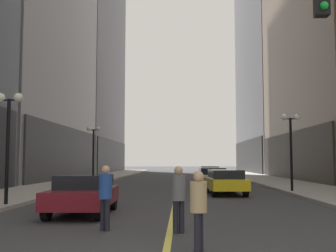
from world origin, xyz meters
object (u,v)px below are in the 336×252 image
pedestrian_in_grey_suit (179,194)px  street_lamp_left_far (93,142)px  car_yellow (225,181)px  pedestrian_in_tan_trench (199,205)px  pedestrian_in_blue_hoodie (105,193)px  car_maroon (84,193)px  street_lamp_right_mid (291,135)px  street_lamp_left_near (8,123)px  car_white (212,176)px  car_red (209,173)px

pedestrian_in_grey_suit → street_lamp_left_far: size_ratio=0.37×
car_yellow → pedestrian_in_tan_trench: size_ratio=2.98×
pedestrian_in_blue_hoodie → street_lamp_left_far: street_lamp_left_far is taller
pedestrian_in_blue_hoodie → car_maroon: bearing=112.5°
car_maroon → pedestrian_in_blue_hoodie: (1.31, -3.17, 0.25)m
pedestrian_in_blue_hoodie → street_lamp_right_mid: bearing=57.3°
car_maroon → street_lamp_left_near: bearing=152.1°
car_maroon → car_white: size_ratio=0.89×
car_white → pedestrian_in_grey_suit: bearing=-96.6°
street_lamp_left_near → car_white: bearing=57.0°
pedestrian_in_tan_trench → street_lamp_left_near: 10.50m
car_white → street_lamp_right_mid: (3.98, -6.03, 2.54)m
car_red → pedestrian_in_tan_trench: size_ratio=3.02×
street_lamp_right_mid → car_white: bearing=123.4°
car_yellow → pedestrian_in_blue_hoodie: bearing=-110.2°
car_maroon → street_lamp_left_near: 4.62m
car_yellow → car_white: same height
car_red → pedestrian_in_grey_suit: size_ratio=2.90×
pedestrian_in_grey_suit → pedestrian_in_tan_trench: 2.15m
car_white → car_red: size_ratio=0.97×
pedestrian_in_tan_trench → pedestrian_in_blue_hoodie: (-2.31, 2.45, 0.05)m
car_white → street_lamp_left_near: street_lamp_left_near is taller
car_white → pedestrian_in_grey_suit: size_ratio=2.82×
street_lamp_left_near → street_lamp_left_far: 15.50m
pedestrian_in_blue_hoodie → street_lamp_left_far: (-4.73, 20.48, 2.29)m
car_red → car_yellow: bearing=-90.6°
pedestrian_in_grey_suit → street_lamp_left_far: bearing=107.7°
car_maroon → street_lamp_right_mid: 13.51m
car_yellow → pedestrian_in_grey_suit: 12.28m
pedestrian_in_grey_suit → street_lamp_right_mid: size_ratio=0.37×
pedestrian_in_grey_suit → car_yellow: bearing=78.7°
street_lamp_left_far → car_maroon: bearing=-78.8°
street_lamp_left_far → car_red: bearing=34.9°
street_lamp_left_near → street_lamp_right_mid: (12.80, 7.58, 0.00)m
car_yellow → street_lamp_left_far: street_lamp_left_far is taller
car_white → street_lamp_left_far: 9.37m
pedestrian_in_grey_suit → street_lamp_right_mid: (6.17, 12.90, 2.30)m
car_red → street_lamp_right_mid: bearing=-75.9°
car_maroon → street_lamp_right_mid: street_lamp_right_mid is taller
car_red → street_lamp_right_mid: (3.61, -14.34, 2.54)m
car_white → pedestrian_in_grey_suit: (-2.20, -18.94, 0.24)m
car_red → pedestrian_in_tan_trench: 29.42m
pedestrian_in_grey_suit → street_lamp_right_mid: bearing=64.4°
car_yellow → car_white: (-0.20, 6.89, 0.00)m
pedestrian_in_blue_hoodie → car_red: bearing=80.6°
car_red → street_lamp_left_far: street_lamp_left_far is taller
pedestrian_in_tan_trench → street_lamp_left_near: bearing=133.5°
pedestrian_in_grey_suit → car_red: bearing=84.6°
car_maroon → pedestrian_in_blue_hoodie: size_ratio=2.47×
car_yellow → street_lamp_left_near: size_ratio=1.07×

